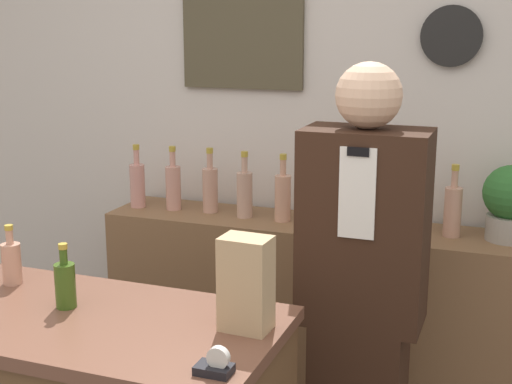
# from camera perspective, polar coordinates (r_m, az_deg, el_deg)

# --- Properties ---
(back_wall) EXTENTS (5.20, 0.09, 2.70)m
(back_wall) POSITION_cam_1_polar(r_m,az_deg,el_deg) (3.32, 4.68, 5.88)
(back_wall) COLOR silver
(back_wall) RESTS_ON ground_plane
(back_shelf) EXTENTS (1.92, 0.37, 0.92)m
(back_shelf) POSITION_cam_1_polar(r_m,az_deg,el_deg) (3.31, 4.62, -10.23)
(back_shelf) COLOR brown
(back_shelf) RESTS_ON ground_plane
(shopkeeper) EXTENTS (0.42, 0.26, 1.67)m
(shopkeeper) POSITION_cam_1_polar(r_m,az_deg,el_deg) (2.53, 8.41, -8.93)
(shopkeeper) COLOR #331E14
(shopkeeper) RESTS_ON ground_plane
(potted_plant) EXTENTS (0.22, 0.22, 0.31)m
(potted_plant) POSITION_cam_1_polar(r_m,az_deg,el_deg) (3.04, 19.69, -0.67)
(potted_plant) COLOR #9E998E
(potted_plant) RESTS_ON back_shelf
(paper_bag) EXTENTS (0.14, 0.10, 0.27)m
(paper_bag) POSITION_cam_1_polar(r_m,az_deg,el_deg) (1.96, -0.80, -7.35)
(paper_bag) COLOR tan
(paper_bag) RESTS_ON display_counter
(tape_dispenser) EXTENTS (0.09, 0.06, 0.07)m
(tape_dispenser) POSITION_cam_1_polar(r_m,az_deg,el_deg) (1.77, -3.26, -13.67)
(tape_dispenser) COLOR black
(tape_dispenser) RESTS_ON display_counter
(counter_bottle_1) EXTENTS (0.06, 0.06, 0.20)m
(counter_bottle_1) POSITION_cam_1_polar(r_m,az_deg,el_deg) (2.45, -18.97, -5.31)
(counter_bottle_1) COLOR tan
(counter_bottle_1) RESTS_ON display_counter
(counter_bottle_2) EXTENTS (0.06, 0.06, 0.20)m
(counter_bottle_2) POSITION_cam_1_polar(r_m,az_deg,el_deg) (2.21, -15.02, -7.09)
(counter_bottle_2) COLOR #37561A
(counter_bottle_2) RESTS_ON display_counter
(shelf_bottle_0) EXTENTS (0.07, 0.07, 0.30)m
(shelf_bottle_0) POSITION_cam_1_polar(r_m,az_deg,el_deg) (3.44, -9.47, 0.67)
(shelf_bottle_0) COLOR tan
(shelf_bottle_0) RESTS_ON back_shelf
(shelf_bottle_1) EXTENTS (0.07, 0.07, 0.30)m
(shelf_bottle_1) POSITION_cam_1_polar(r_m,az_deg,el_deg) (3.37, -6.64, 0.49)
(shelf_bottle_1) COLOR tan
(shelf_bottle_1) RESTS_ON back_shelf
(shelf_bottle_2) EXTENTS (0.07, 0.07, 0.30)m
(shelf_bottle_2) POSITION_cam_1_polar(r_m,az_deg,el_deg) (3.31, -3.68, 0.31)
(shelf_bottle_2) COLOR tan
(shelf_bottle_2) RESTS_ON back_shelf
(shelf_bottle_3) EXTENTS (0.07, 0.07, 0.30)m
(shelf_bottle_3) POSITION_cam_1_polar(r_m,az_deg,el_deg) (3.22, -0.92, -0.05)
(shelf_bottle_3) COLOR tan
(shelf_bottle_3) RESTS_ON back_shelf
(shelf_bottle_4) EXTENTS (0.07, 0.07, 0.30)m
(shelf_bottle_4) POSITION_cam_1_polar(r_m,az_deg,el_deg) (3.16, 2.16, -0.32)
(shelf_bottle_4) COLOR tan
(shelf_bottle_4) RESTS_ON back_shelf
(shelf_bottle_5) EXTENTS (0.07, 0.07, 0.30)m
(shelf_bottle_5) POSITION_cam_1_polar(r_m,az_deg,el_deg) (3.11, 5.37, -0.58)
(shelf_bottle_5) COLOR tan
(shelf_bottle_5) RESTS_ON back_shelf
(shelf_bottle_6) EXTENTS (0.07, 0.07, 0.30)m
(shelf_bottle_6) POSITION_cam_1_polar(r_m,az_deg,el_deg) (3.06, 8.60, -0.93)
(shelf_bottle_6) COLOR tan
(shelf_bottle_6) RESTS_ON back_shelf
(shelf_bottle_7) EXTENTS (0.07, 0.07, 0.30)m
(shelf_bottle_7) POSITION_cam_1_polar(r_m,az_deg,el_deg) (3.03, 11.99, -1.19)
(shelf_bottle_7) COLOR tan
(shelf_bottle_7) RESTS_ON back_shelf
(shelf_bottle_8) EXTENTS (0.07, 0.07, 0.30)m
(shelf_bottle_8) POSITION_cam_1_polar(r_m,az_deg,el_deg) (3.04, 15.46, -1.37)
(shelf_bottle_8) COLOR tan
(shelf_bottle_8) RESTS_ON back_shelf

